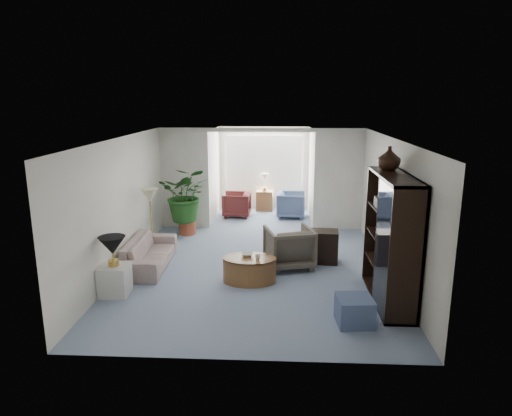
# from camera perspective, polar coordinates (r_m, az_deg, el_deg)

# --- Properties ---
(floor) EXTENTS (6.00, 6.00, 0.00)m
(floor) POSITION_cam_1_polar(r_m,az_deg,el_deg) (8.76, -0.20, -7.94)
(floor) COLOR #8494AF
(floor) RESTS_ON ground
(sunroom_floor) EXTENTS (2.60, 2.60, 0.00)m
(sunroom_floor) POSITION_cam_1_polar(r_m,az_deg,el_deg) (12.66, 0.81, -1.13)
(sunroom_floor) COLOR #8494AF
(sunroom_floor) RESTS_ON ground
(back_pier_left) EXTENTS (1.20, 0.12, 2.50)m
(back_pier_left) POSITION_cam_1_polar(r_m,az_deg,el_deg) (11.55, -8.85, 3.62)
(back_pier_left) COLOR white
(back_pier_left) RESTS_ON ground
(back_pier_right) EXTENTS (1.20, 0.12, 2.50)m
(back_pier_right) POSITION_cam_1_polar(r_m,az_deg,el_deg) (11.41, 10.22, 3.44)
(back_pier_right) COLOR white
(back_pier_right) RESTS_ON ground
(back_header) EXTENTS (2.60, 0.12, 0.10)m
(back_header) POSITION_cam_1_polar(r_m,az_deg,el_deg) (11.18, 0.64, 9.65)
(back_header) COLOR white
(back_header) RESTS_ON back_pier_left
(window_pane) EXTENTS (2.20, 0.02, 1.50)m
(window_pane) POSITION_cam_1_polar(r_m,az_deg,el_deg) (13.45, 1.00, 5.82)
(window_pane) COLOR white
(window_blinds) EXTENTS (2.20, 0.02, 1.50)m
(window_blinds) POSITION_cam_1_polar(r_m,az_deg,el_deg) (13.42, 1.00, 5.80)
(window_blinds) COLOR white
(framed_picture) EXTENTS (0.04, 0.50, 0.40)m
(framed_picture) POSITION_cam_1_polar(r_m,az_deg,el_deg) (8.43, 16.72, 2.65)
(framed_picture) COLOR beige
(sofa) EXTENTS (0.79, 1.90, 0.55)m
(sofa) POSITION_cam_1_polar(r_m,az_deg,el_deg) (9.21, -13.12, -5.41)
(sofa) COLOR #BBB29E
(sofa) RESTS_ON ground
(end_table) EXTENTS (0.48, 0.48, 0.51)m
(end_table) POSITION_cam_1_polar(r_m,az_deg,el_deg) (8.07, -17.11, -8.55)
(end_table) COLOR silver
(end_table) RESTS_ON ground
(table_lamp) EXTENTS (0.44, 0.44, 0.30)m
(table_lamp) POSITION_cam_1_polar(r_m,az_deg,el_deg) (7.87, -17.42, -4.46)
(table_lamp) COLOR black
(table_lamp) RESTS_ON end_table
(floor_lamp) EXTENTS (0.36, 0.36, 0.28)m
(floor_lamp) POSITION_cam_1_polar(r_m,az_deg,el_deg) (9.70, -13.07, 1.54)
(floor_lamp) COLOR beige
(floor_lamp) RESTS_ON ground
(coffee_table) EXTENTS (1.03, 1.03, 0.45)m
(coffee_table) POSITION_cam_1_polar(r_m,az_deg,el_deg) (8.25, -0.81, -7.66)
(coffee_table) COLOR brown
(coffee_table) RESTS_ON ground
(coffee_bowl) EXTENTS (0.24, 0.24, 0.05)m
(coffee_bowl) POSITION_cam_1_polar(r_m,az_deg,el_deg) (8.26, -1.12, -5.77)
(coffee_bowl) COLOR silver
(coffee_bowl) RESTS_ON coffee_table
(coffee_cup) EXTENTS (0.11, 0.11, 0.09)m
(coffee_cup) POSITION_cam_1_polar(r_m,az_deg,el_deg) (8.05, 0.21, -6.14)
(coffee_cup) COLOR silver
(coffee_cup) RESTS_ON coffee_table
(wingback_chair) EXTENTS (1.05, 1.06, 0.79)m
(wingback_chair) POSITION_cam_1_polar(r_m,az_deg,el_deg) (8.92, 4.13, -4.88)
(wingback_chair) COLOR #5F5A4B
(wingback_chair) RESTS_ON ground
(side_table_dark) EXTENTS (0.57, 0.47, 0.65)m
(side_table_dark) POSITION_cam_1_polar(r_m,az_deg,el_deg) (9.27, 8.43, -4.74)
(side_table_dark) COLOR black
(side_table_dark) RESTS_ON ground
(entertainment_cabinet) EXTENTS (0.49, 1.85, 2.06)m
(entertainment_cabinet) POSITION_cam_1_polar(r_m,az_deg,el_deg) (7.58, 16.43, -3.75)
(entertainment_cabinet) COLOR black
(entertainment_cabinet) RESTS_ON ground
(cabinet_urn) EXTENTS (0.37, 0.37, 0.39)m
(cabinet_urn) POSITION_cam_1_polar(r_m,az_deg,el_deg) (7.80, 16.20, 5.95)
(cabinet_urn) COLOR black
(cabinet_urn) RESTS_ON entertainment_cabinet
(ottoman) EXTENTS (0.54, 0.54, 0.40)m
(ottoman) POSITION_cam_1_polar(r_m,az_deg,el_deg) (6.97, 12.12, -12.35)
(ottoman) COLOR slate
(ottoman) RESTS_ON ground
(plant_pot) EXTENTS (0.40, 0.40, 0.32)m
(plant_pot) POSITION_cam_1_polar(r_m,az_deg,el_deg) (11.20, -8.51, -2.41)
(plant_pot) COLOR #9C482D
(plant_pot) RESTS_ON ground
(house_plant) EXTENTS (1.18, 1.02, 1.31)m
(house_plant) POSITION_cam_1_polar(r_m,az_deg,el_deg) (11.00, -8.66, 1.68)
(house_plant) COLOR #20511B
(house_plant) RESTS_ON plant_pot
(sunroom_chair_blue) EXTENTS (0.80, 0.78, 0.70)m
(sunroom_chair_blue) POSITION_cam_1_polar(r_m,az_deg,el_deg) (12.61, 4.36, 0.40)
(sunroom_chair_blue) COLOR slate
(sunroom_chair_blue) RESTS_ON ground
(sunroom_chair_maroon) EXTENTS (0.77, 0.75, 0.68)m
(sunroom_chair_maroon) POSITION_cam_1_polar(r_m,az_deg,el_deg) (12.67, -2.44, 0.43)
(sunroom_chair_maroon) COLOR #56221D
(sunroom_chair_maroon) RESTS_ON ground
(sunroom_table) EXTENTS (0.49, 0.39, 0.58)m
(sunroom_table) POSITION_cam_1_polar(r_m,az_deg,el_deg) (13.36, 1.07, 0.92)
(sunroom_table) COLOR brown
(sunroom_table) RESTS_ON ground
(shelf_clutter) EXTENTS (0.30, 1.12, 1.06)m
(shelf_clutter) POSITION_cam_1_polar(r_m,az_deg,el_deg) (7.35, 16.47, -2.87)
(shelf_clutter) COLOR black
(shelf_clutter) RESTS_ON entertainment_cabinet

